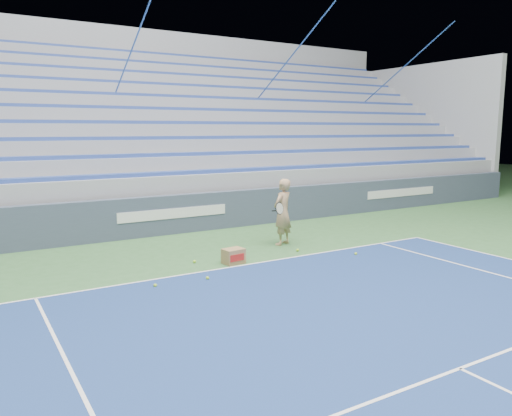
# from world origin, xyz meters

# --- Properties ---
(sponsor_barrier) EXTENTS (30.00, 0.32, 1.10)m
(sponsor_barrier) POSITION_xyz_m (0.00, 15.88, 0.55)
(sponsor_barrier) COLOR #3A4558
(sponsor_barrier) RESTS_ON ground
(bleachers) EXTENTS (31.00, 9.15, 7.30)m
(bleachers) POSITION_xyz_m (0.00, 21.60, 2.36)
(bleachers) COLOR #97999F
(bleachers) RESTS_ON ground
(tennis_player) EXTENTS (0.97, 0.93, 1.69)m
(tennis_player) POSITION_xyz_m (1.90, 13.12, 0.85)
(tennis_player) COLOR tan
(tennis_player) RESTS_ON ground
(ball_box) EXTENTS (0.48, 0.39, 0.33)m
(ball_box) POSITION_xyz_m (-0.04, 12.16, 0.17)
(ball_box) COLOR olive
(ball_box) RESTS_ON ground
(tennis_ball_0) EXTENTS (0.07, 0.07, 0.07)m
(tennis_ball_0) POSITION_xyz_m (-0.77, 12.64, 0.03)
(tennis_ball_0) COLOR #AADF2D
(tennis_ball_0) RESTS_ON ground
(tennis_ball_1) EXTENTS (0.07, 0.07, 0.07)m
(tennis_ball_1) POSITION_xyz_m (-2.10, 11.45, 0.03)
(tennis_ball_1) COLOR #AADF2D
(tennis_ball_1) RESTS_ON ground
(tennis_ball_2) EXTENTS (0.07, 0.07, 0.07)m
(tennis_ball_2) POSITION_xyz_m (1.81, 12.32, 0.03)
(tennis_ball_2) COLOR #AADF2D
(tennis_ball_2) RESTS_ON ground
(tennis_ball_3) EXTENTS (0.07, 0.07, 0.07)m
(tennis_ball_3) POSITION_xyz_m (2.77, 11.33, 0.03)
(tennis_ball_3) COLOR #AADF2D
(tennis_ball_3) RESTS_ON ground
(tennis_ball_4) EXTENTS (0.07, 0.07, 0.07)m
(tennis_ball_4) POSITION_xyz_m (-1.06, 11.36, 0.03)
(tennis_ball_4) COLOR #AADF2D
(tennis_ball_4) RESTS_ON ground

